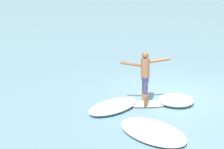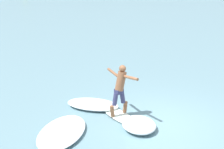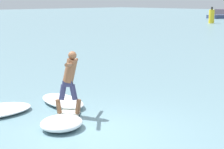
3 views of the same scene
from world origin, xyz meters
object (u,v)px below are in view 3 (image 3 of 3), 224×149
Objects in this scene: surfboard at (68,115)px; surfer at (70,77)px; channel_marker_buoy at (212,16)px; fishing_boat_near_jetty at (224,16)px.

surfboard is 1.04m from surfer.
surfer is 42.34m from channel_marker_buoy.
channel_marker_buoy is at bearing 117.00° from surfboard.
surfboard is at bearing -63.00° from channel_marker_buoy.
surfboard is 0.80× the size of channel_marker_buoy.
channel_marker_buoy reaches higher than surfer.
surfboard is 42.40m from channel_marker_buoy.
channel_marker_buoy is (5.85, -13.17, 0.60)m from fishing_boat_near_jetty.
fishing_boat_near_jetty is at bearing 113.97° from channel_marker_buoy.
surfer is 0.80× the size of channel_marker_buoy.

